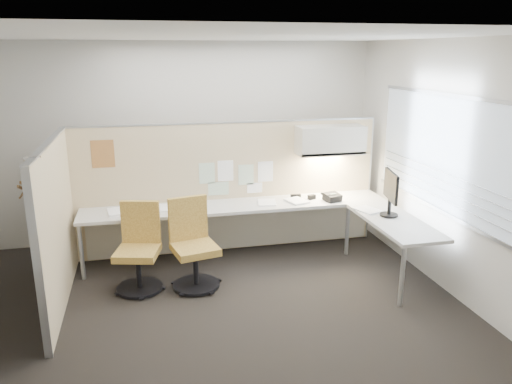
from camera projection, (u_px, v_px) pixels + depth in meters
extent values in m
cube|color=black|center=(206.00, 307.00, 5.38)|extent=(5.50, 4.50, 0.01)
cube|color=white|center=(198.00, 35.00, 4.61)|extent=(5.50, 4.50, 0.01)
cube|color=beige|center=(182.00, 143.00, 7.11)|extent=(5.50, 0.02, 2.80)
cube|color=beige|center=(251.00, 276.00, 2.89)|extent=(5.50, 0.02, 2.80)
cube|color=beige|center=(446.00, 167.00, 5.60)|extent=(0.02, 4.50, 2.80)
cube|color=#909DA8|center=(446.00, 154.00, 5.55)|extent=(0.01, 2.80, 1.30)
cube|color=beige|center=(229.00, 188.00, 6.76)|extent=(4.10, 0.06, 1.75)
cube|color=beige|center=(57.00, 226.00, 5.28)|extent=(0.06, 2.20, 1.75)
cube|color=beige|center=(237.00, 206.00, 6.51)|extent=(4.00, 0.60, 0.04)
cube|color=beige|center=(395.00, 222.00, 5.91)|extent=(0.60, 1.47, 0.04)
cube|color=beige|center=(234.00, 226.00, 6.86)|extent=(3.90, 0.02, 0.64)
cylinder|color=#A5A8AA|center=(81.00, 252.00, 5.95)|extent=(0.05, 0.05, 0.69)
cylinder|color=#A5A8AA|center=(402.00, 277.00, 5.31)|extent=(0.05, 0.05, 0.69)
cylinder|color=#A5A8AA|center=(347.00, 230.00, 6.69)|extent=(0.05, 0.05, 0.69)
cube|color=beige|center=(330.00, 140.00, 6.68)|extent=(0.90, 0.36, 0.38)
cube|color=#FFEABF|center=(330.00, 155.00, 6.74)|extent=(0.60, 0.06, 0.02)
cube|color=#8CBF8C|center=(207.00, 173.00, 6.60)|extent=(0.21, 0.00, 0.28)
cube|color=white|center=(225.00, 171.00, 6.65)|extent=(0.21, 0.00, 0.28)
cube|color=#8CBF8C|center=(246.00, 175.00, 6.73)|extent=(0.21, 0.00, 0.28)
cube|color=white|center=(265.00, 172.00, 6.78)|extent=(0.21, 0.00, 0.28)
cube|color=#8CBF8C|center=(218.00, 189.00, 6.69)|extent=(0.28, 0.00, 0.18)
cube|color=white|center=(255.00, 188.00, 6.81)|extent=(0.21, 0.00, 0.14)
cube|color=orange|center=(103.00, 154.00, 6.23)|extent=(0.28, 0.00, 0.35)
cylinder|color=black|center=(140.00, 288.00, 5.75)|extent=(0.52, 0.52, 0.03)
cylinder|color=black|center=(139.00, 272.00, 5.69)|extent=(0.06, 0.06, 0.40)
cube|color=gold|center=(137.00, 253.00, 5.63)|extent=(0.57, 0.57, 0.08)
cube|color=gold|center=(141.00, 222.00, 5.76)|extent=(0.44, 0.17, 0.50)
cylinder|color=black|center=(196.00, 285.00, 5.82)|extent=(0.54, 0.54, 0.03)
cylinder|color=black|center=(196.00, 268.00, 5.76)|extent=(0.06, 0.06, 0.42)
cube|color=gold|center=(195.00, 249.00, 5.70)|extent=(0.57, 0.57, 0.08)
cube|color=gold|center=(188.00, 218.00, 5.81)|extent=(0.46, 0.16, 0.52)
cylinder|color=black|center=(389.00, 215.00, 6.04)|extent=(0.22, 0.22, 0.02)
cylinder|color=black|center=(389.00, 208.00, 6.02)|extent=(0.04, 0.04, 0.20)
cube|color=black|center=(391.00, 186.00, 5.94)|extent=(0.15, 0.52, 0.35)
cube|color=black|center=(391.00, 186.00, 5.94)|extent=(0.11, 0.47, 0.30)
cube|color=black|center=(332.00, 197.00, 6.64)|extent=(0.24, 0.24, 0.12)
cylinder|color=black|center=(325.00, 195.00, 6.63)|extent=(0.08, 0.17, 0.04)
cube|color=black|center=(296.00, 196.00, 6.79)|extent=(0.14, 0.04, 0.05)
cube|color=black|center=(312.00, 197.00, 6.73)|extent=(0.11, 0.09, 0.06)
cube|color=silver|center=(32.00, 157.00, 4.31)|extent=(0.14, 0.02, 0.02)
cylinder|color=silver|center=(25.00, 167.00, 4.31)|extent=(0.02, 0.02, 0.14)
cube|color=#AD7F4C|center=(26.00, 182.00, 4.35)|extent=(0.02, 0.43, 0.12)
cube|color=#AD7F4C|center=(24.00, 185.00, 4.38)|extent=(0.02, 0.43, 0.12)
cube|color=#9D9DA8|center=(33.00, 250.00, 4.47)|extent=(0.01, 0.07, 1.07)
cube|color=white|center=(118.00, 212.00, 6.16)|extent=(0.27, 0.33, 0.03)
cube|color=white|center=(162.00, 208.00, 6.31)|extent=(0.26, 0.33, 0.02)
cube|color=white|center=(267.00, 202.00, 6.57)|extent=(0.28, 0.34, 0.01)
cube|color=white|center=(297.00, 201.00, 6.61)|extent=(0.31, 0.35, 0.03)
cube|color=white|center=(368.00, 210.00, 6.25)|extent=(0.32, 0.36, 0.02)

